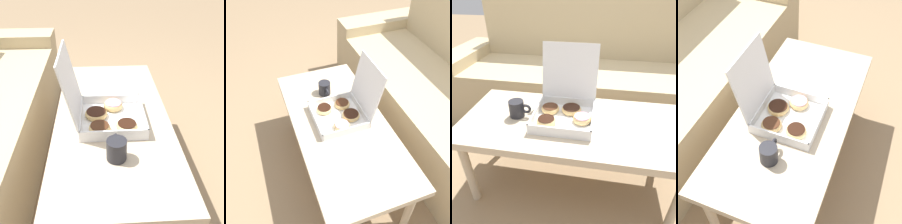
# 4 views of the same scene
# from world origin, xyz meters

# --- Properties ---
(ground_plane) EXTENTS (12.00, 12.00, 0.00)m
(ground_plane) POSITION_xyz_m (0.00, 0.00, 0.00)
(ground_plane) COLOR #937756
(coffee_table) EXTENTS (1.17, 0.55, 0.46)m
(coffee_table) POSITION_xyz_m (0.00, -0.07, 0.41)
(coffee_table) COLOR #C6B293
(coffee_table) RESTS_ON ground_plane
(pastry_box) EXTENTS (0.30, 0.36, 0.35)m
(pastry_box) POSITION_xyz_m (-0.05, -0.02, 0.52)
(pastry_box) COLOR white
(pastry_box) RESTS_ON coffee_table
(coffee_mug) EXTENTS (0.12, 0.08, 0.09)m
(coffee_mug) POSITION_xyz_m (-0.30, -0.07, 0.50)
(coffee_mug) COLOR #232328
(coffee_mug) RESTS_ON coffee_table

